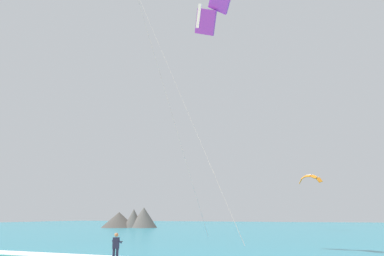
{
  "coord_description": "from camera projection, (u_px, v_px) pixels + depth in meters",
  "views": [
    {
      "loc": [
        8.08,
        -5.08,
        2.65
      ],
      "look_at": [
        0.11,
        16.05,
        8.48
      ],
      "focal_mm": 31.7,
      "sensor_mm": 36.0,
      "label": 1
    }
  ],
  "objects": [
    {
      "name": "kite_distant",
      "position": [
        309.0,
        178.0,
        58.17
      ],
      "size": [
        3.94,
        2.33,
        1.55
      ],
      "color": "orange"
    },
    {
      "name": "headland_left",
      "position": [
        130.0,
        219.0,
        69.98
      ],
      "size": [
        11.97,
        7.8,
        4.26
      ],
      "color": "#56514C",
      "rests_on": "ground"
    },
    {
      "name": "sea",
      "position": [
        284.0,
        228.0,
        72.0
      ],
      "size": [
        200.0,
        120.0,
        0.2
      ],
      "primitive_type": "cube",
      "color": "teal",
      "rests_on": "ground"
    },
    {
      "name": "kitesurfer",
      "position": [
        116.0,
        247.0,
        19.05
      ],
      "size": [
        0.61,
        0.61,
        1.69
      ],
      "color": "#191E38",
      "rests_on": "ground"
    }
  ]
}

